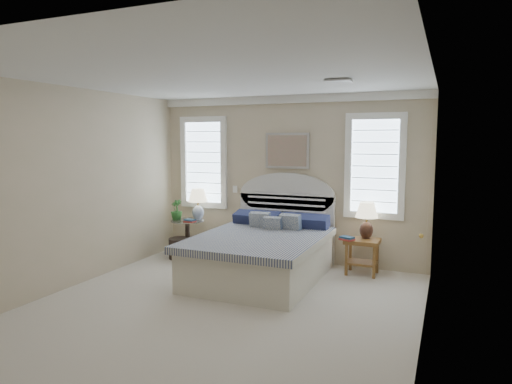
% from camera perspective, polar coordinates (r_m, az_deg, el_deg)
% --- Properties ---
extents(floor, '(4.50, 5.00, 0.01)m').
position_cam_1_polar(floor, '(5.55, -4.89, -14.57)').
color(floor, beige).
rests_on(floor, ground).
extents(ceiling, '(4.50, 5.00, 0.01)m').
position_cam_1_polar(ceiling, '(5.22, -5.19, 14.27)').
color(ceiling, silver).
rests_on(ceiling, wall_back).
extents(wall_back, '(4.50, 0.02, 2.70)m').
position_cam_1_polar(wall_back, '(7.50, 3.96, 1.58)').
color(wall_back, '#BFB28F').
rests_on(wall_back, floor).
extents(wall_left, '(0.02, 5.00, 2.70)m').
position_cam_1_polar(wall_left, '(6.57, -22.63, 0.40)').
color(wall_left, '#BFB28F').
rests_on(wall_left, floor).
extents(wall_right, '(0.02, 5.00, 2.70)m').
position_cam_1_polar(wall_right, '(4.62, 20.47, -1.91)').
color(wall_right, '#BFB28F').
rests_on(wall_right, floor).
extents(crown_molding, '(4.50, 0.08, 0.12)m').
position_cam_1_polar(crown_molding, '(7.46, 3.94, 11.47)').
color(crown_molding, white).
rests_on(crown_molding, wall_back).
extents(hvac_vent, '(0.30, 0.20, 0.02)m').
position_cam_1_polar(hvac_vent, '(5.55, 10.24, 13.52)').
color(hvac_vent, '#B2B2B2').
rests_on(hvac_vent, ceiling).
extents(switch_plate, '(0.08, 0.01, 0.12)m').
position_cam_1_polar(switch_plate, '(7.87, -2.64, 0.36)').
color(switch_plate, white).
rests_on(switch_plate, wall_back).
extents(window_left, '(0.90, 0.06, 1.60)m').
position_cam_1_polar(window_left, '(8.11, -6.50, 3.70)').
color(window_left, '#C9E5FF').
rests_on(window_left, wall_back).
extents(window_right, '(0.90, 0.06, 1.60)m').
position_cam_1_polar(window_right, '(7.13, 14.63, 3.15)').
color(window_right, '#C9E5FF').
rests_on(window_right, wall_back).
extents(painting, '(0.74, 0.04, 0.58)m').
position_cam_1_polar(painting, '(7.44, 3.89, 5.17)').
color(painting, silver).
rests_on(painting, wall_back).
extents(closet_door, '(0.02, 1.80, 2.40)m').
position_cam_1_polar(closet_door, '(5.82, 20.76, -1.74)').
color(closet_door, white).
rests_on(closet_door, floor).
extents(bed, '(1.72, 2.28, 1.47)m').
position_cam_1_polar(bed, '(6.69, 0.96, -7.38)').
color(bed, silver).
rests_on(bed, floor).
extents(side_table_left, '(0.56, 0.56, 0.63)m').
position_cam_1_polar(side_table_left, '(7.94, -8.55, -5.23)').
color(side_table_left, black).
rests_on(side_table_left, floor).
extents(nightstand_right, '(0.50, 0.40, 0.53)m').
position_cam_1_polar(nightstand_right, '(7.00, 13.13, -6.94)').
color(nightstand_right, brown).
rests_on(nightstand_right, floor).
extents(floor_pot, '(0.39, 0.39, 0.34)m').
position_cam_1_polar(floor_pot, '(7.87, -9.46, -6.95)').
color(floor_pot, black).
rests_on(floor_pot, floor).
extents(lamp_left, '(0.40, 0.40, 0.54)m').
position_cam_1_polar(lamp_left, '(7.89, -7.27, -1.08)').
color(lamp_left, white).
rests_on(lamp_left, side_table_left).
extents(lamp_right, '(0.40, 0.40, 0.55)m').
position_cam_1_polar(lamp_right, '(7.00, 13.67, -2.96)').
color(lamp_right, black).
rests_on(lamp_right, nightstand_right).
extents(potted_plant, '(0.22, 0.22, 0.35)m').
position_cam_1_polar(potted_plant, '(7.93, -9.90, -2.21)').
color(potted_plant, '#336A2A').
rests_on(potted_plant, side_table_left).
extents(books_left, '(0.20, 0.15, 0.05)m').
position_cam_1_polar(books_left, '(7.70, -8.27, -3.57)').
color(books_left, '#A82E2A').
rests_on(books_left, side_table_left).
extents(books_right, '(0.24, 0.20, 0.05)m').
position_cam_1_polar(books_right, '(6.85, 11.30, -5.71)').
color(books_right, '#A82E2A').
rests_on(books_right, nightstand_right).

